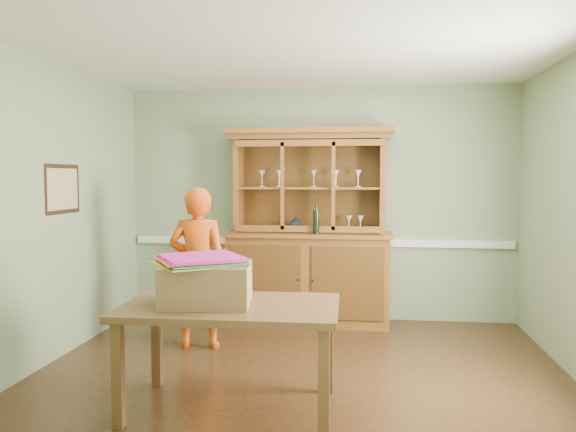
# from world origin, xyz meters

# --- Properties ---
(floor) EXTENTS (4.50, 4.50, 0.00)m
(floor) POSITION_xyz_m (0.00, 0.00, 0.00)
(floor) COLOR #4B2B18
(floor) RESTS_ON ground
(ceiling) EXTENTS (4.50, 4.50, 0.00)m
(ceiling) POSITION_xyz_m (0.00, 0.00, 2.70)
(ceiling) COLOR white
(ceiling) RESTS_ON wall_back
(wall_back) EXTENTS (4.50, 0.00, 4.50)m
(wall_back) POSITION_xyz_m (0.00, 2.00, 1.35)
(wall_back) COLOR gray
(wall_back) RESTS_ON floor
(wall_left) EXTENTS (0.00, 4.00, 4.00)m
(wall_left) POSITION_xyz_m (-2.25, 0.00, 1.35)
(wall_left) COLOR gray
(wall_left) RESTS_ON floor
(wall_front) EXTENTS (4.50, 0.00, 4.50)m
(wall_front) POSITION_xyz_m (0.00, -2.00, 1.35)
(wall_front) COLOR gray
(wall_front) RESTS_ON floor
(chair_rail) EXTENTS (4.41, 0.05, 0.08)m
(chair_rail) POSITION_xyz_m (0.00, 1.98, 0.90)
(chair_rail) COLOR white
(chair_rail) RESTS_ON wall_back
(framed_map) EXTENTS (0.03, 0.60, 0.46)m
(framed_map) POSITION_xyz_m (-2.23, 0.30, 1.55)
(framed_map) COLOR black
(framed_map) RESTS_ON wall_left
(china_hutch) EXTENTS (1.87, 0.62, 2.20)m
(china_hutch) POSITION_xyz_m (-0.09, 1.75, 0.77)
(china_hutch) COLOR brown
(china_hutch) RESTS_ON floor
(dining_table) EXTENTS (1.55, 0.95, 0.76)m
(dining_table) POSITION_xyz_m (-0.41, -0.71, 0.67)
(dining_table) COLOR brown
(dining_table) RESTS_ON floor
(cardboard_box) EXTENTS (0.67, 0.56, 0.29)m
(cardboard_box) POSITION_xyz_m (-0.58, -0.73, 0.90)
(cardboard_box) COLOR #98764E
(cardboard_box) RESTS_ON dining_table
(kite_stack) EXTENTS (0.74, 0.74, 0.05)m
(kite_stack) POSITION_xyz_m (-0.62, -0.72, 1.07)
(kite_stack) COLOR gold
(kite_stack) RESTS_ON cardboard_box
(person) EXTENTS (0.59, 0.41, 1.57)m
(person) POSITION_xyz_m (-1.07, 0.68, 0.78)
(person) COLOR #EC530E
(person) RESTS_ON floor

